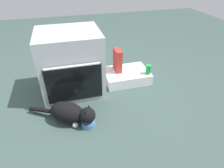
# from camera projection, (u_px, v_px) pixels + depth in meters

# --- Properties ---
(ground) EXTENTS (8.00, 8.00, 0.00)m
(ground) POSITION_uv_depth(u_px,v_px,m) (83.00, 109.00, 1.99)
(ground) COLOR #384C47
(oven) EXTENTS (0.66, 0.62, 0.72)m
(oven) POSITION_uv_depth(u_px,v_px,m) (71.00, 63.00, 2.08)
(oven) COLOR #B7BABF
(oven) RESTS_ON ground
(pantry_cabinet) EXTENTS (0.56, 0.40, 0.13)m
(pantry_cabinet) POSITION_uv_depth(u_px,v_px,m) (126.00, 76.00, 2.43)
(pantry_cabinet) COLOR white
(pantry_cabinet) RESTS_ON ground
(food_bowl) EXTENTS (0.13, 0.13, 0.08)m
(food_bowl) POSITION_uv_depth(u_px,v_px,m) (88.00, 123.00, 1.78)
(food_bowl) COLOR #4C7AB7
(food_bowl) RESTS_ON ground
(cat) EXTENTS (0.63, 0.43, 0.22)m
(cat) POSITION_uv_depth(u_px,v_px,m) (70.00, 113.00, 1.77)
(cat) COLOR black
(cat) RESTS_ON ground
(soda_can) EXTENTS (0.07, 0.07, 0.12)m
(soda_can) POSITION_uv_depth(u_px,v_px,m) (148.00, 69.00, 2.31)
(soda_can) COLOR green
(soda_can) RESTS_ON pantry_cabinet
(cereal_box) EXTENTS (0.07, 0.18, 0.28)m
(cereal_box) POSITION_uv_depth(u_px,v_px,m) (118.00, 60.00, 2.34)
(cereal_box) COLOR #B72D28
(cereal_box) RESTS_ON pantry_cabinet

